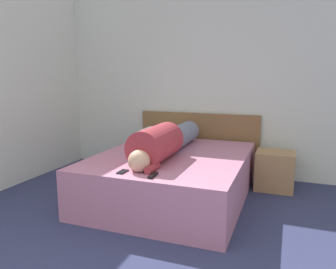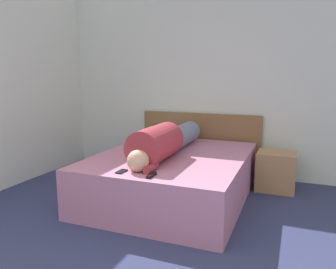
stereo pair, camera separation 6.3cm
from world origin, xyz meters
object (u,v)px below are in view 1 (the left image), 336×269
Objects in this scene: person_lying at (165,141)px; cell_phone at (122,172)px; bed at (173,176)px; tv_remote at (153,175)px; pillow_near_headboard at (165,134)px; nightstand at (275,170)px.

person_lying is 12.95× the size of cell_phone.
bed is at bearing 57.10° from person_lying.
person_lying reaches higher than tv_remote.
tv_remote is at bearing -76.85° from person_lying.
pillow_near_headboard is at bearing 116.76° from bed.
tv_remote is 1.15× the size of cell_phone.
nightstand is at bearing -2.50° from pillow_near_headboard.
cell_phone is (-0.31, 0.02, -0.01)m from tv_remote.
tv_remote is (0.18, -0.75, -0.15)m from person_lying.
person_lying is 0.76m from cell_phone.
pillow_near_headboard is at bearing 111.15° from person_lying.
bed is 4.23× the size of nightstand.
pillow_near_headboard is (-1.46, 0.06, 0.35)m from nightstand.
nightstand is 1.45m from person_lying.
nightstand is at bearing 50.24° from cell_phone.
person_lying is at bearing 103.15° from tv_remote.
bed is 0.43m from person_lying.
nightstand is 1.84m from tv_remote.
bed is at bearing 98.07° from tv_remote.
bed is 1.29m from nightstand.
nightstand is at bearing 35.04° from person_lying.
person_lying is 0.79m from tv_remote.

